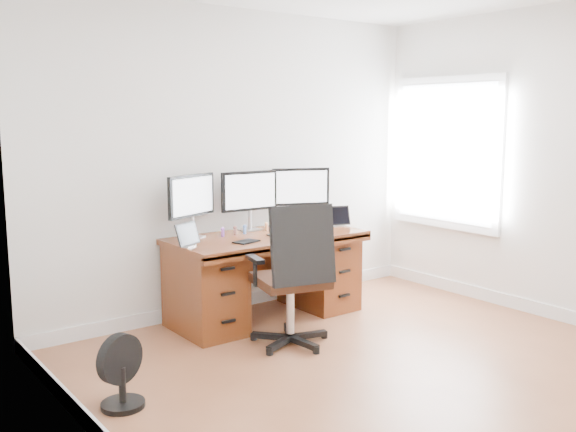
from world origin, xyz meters
TOP-DOWN VIEW (x-y plane):
  - ground at (0.00, 0.00)m, footprint 4.50×4.50m
  - back_wall at (0.00, 2.25)m, footprint 4.00×0.10m
  - desk at (0.00, 1.83)m, footprint 1.70×0.80m
  - office_chair at (-0.24, 1.12)m, footprint 0.72×0.72m
  - floor_fan at (-1.71, 0.90)m, footprint 0.32×0.27m
  - monitor_left at (-0.58, 2.07)m, footprint 0.52×0.24m
  - monitor_center at (-0.00, 2.07)m, footprint 0.55×0.15m
  - monitor_right at (0.58, 2.07)m, footprint 0.52×0.24m
  - tablet_left at (-0.79, 1.75)m, footprint 0.25×0.16m
  - tablet_right at (0.77, 1.75)m, footprint 0.25×0.14m
  - keyboard at (0.05, 1.60)m, footprint 0.28×0.17m
  - trackpad at (0.19, 1.64)m, footprint 0.15×0.15m
  - drawing_tablet at (-0.33, 1.63)m, footprint 0.23×0.18m
  - phone at (0.04, 1.75)m, footprint 0.14×0.08m
  - figurine_purple at (-0.35, 1.95)m, footprint 0.03×0.03m
  - figurine_brown at (-0.23, 1.95)m, footprint 0.03×0.03m
  - figurine_blue at (-0.13, 1.95)m, footprint 0.03×0.03m
  - figurine_orange at (0.10, 1.95)m, footprint 0.03×0.03m
  - figurine_yellow at (0.24, 1.95)m, footprint 0.03×0.03m

SIDE VIEW (x-z plane):
  - ground at x=0.00m, z-range 0.00..0.00m
  - floor_fan at x=-1.71m, z-range -0.01..0.45m
  - office_chair at x=-0.24m, z-range -0.19..0.93m
  - desk at x=0.00m, z-range 0.03..0.78m
  - trackpad at x=0.19m, z-range 0.75..0.76m
  - drawing_tablet at x=-0.33m, z-range 0.75..0.76m
  - phone at x=0.04m, z-range 0.75..0.76m
  - keyboard at x=0.05m, z-range 0.75..0.76m
  - figurine_purple at x=-0.35m, z-range 0.75..0.83m
  - figurine_brown at x=-0.23m, z-range 0.75..0.83m
  - figurine_blue at x=-0.13m, z-range 0.75..0.83m
  - figurine_orange at x=0.10m, z-range 0.75..0.83m
  - figurine_yellow at x=0.24m, z-range 0.75..0.83m
  - tablet_left at x=-0.79m, z-range 0.74..0.93m
  - tablet_right at x=0.77m, z-range 0.74..0.93m
  - monitor_left at x=-0.58m, z-range 0.82..1.35m
  - monitor_center at x=0.00m, z-range 0.82..1.35m
  - monitor_right at x=0.58m, z-range 0.82..1.35m
  - back_wall at x=0.00m, z-range 0.00..2.70m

